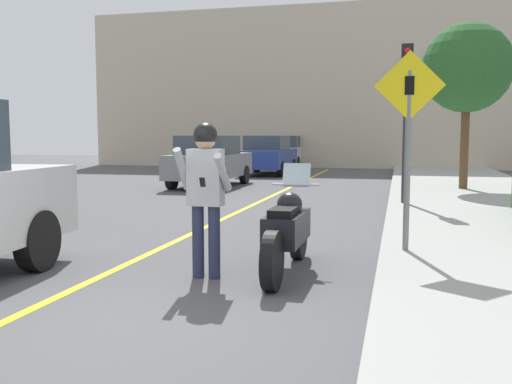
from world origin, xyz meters
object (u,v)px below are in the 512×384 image
Objects in this scene: motorcycle at (287,231)px; traffic_light at (406,93)px; parked_car_grey at (210,161)px; person_biker at (205,182)px; parked_car_silver at (285,151)px; street_tree at (467,68)px; crossing_sign at (408,131)px; parked_car_blue at (268,155)px.

traffic_light reaches higher than motorcycle.
traffic_light is 7.90m from parked_car_grey.
motorcycle is 1.28× the size of person_biker.
traffic_light is 17.53m from parked_car_silver.
person_biker is 0.43× the size of parked_car_silver.
street_tree is 14.76m from parked_car_silver.
crossing_sign is at bearing -100.04° from street_tree.
crossing_sign reaches higher than person_biker.
parked_car_blue and parked_car_silver have the same top height.
person_biker is 23.77m from parked_car_silver.
parked_car_silver reaches higher than motorcycle.
parked_car_blue is 5.73m from parked_car_silver.
parked_car_silver is (-5.98, 16.38, -1.78)m from traffic_light.
street_tree is 1.13× the size of parked_car_silver.
traffic_light is at bearing -112.60° from street_tree.
crossing_sign is 0.63× the size of parked_car_silver.
traffic_light reaches higher than person_biker.
traffic_light is 0.85× the size of parked_car_grey.
parked_car_blue is at bearing 138.06° from street_tree.
traffic_light is at bearing -36.21° from parked_car_grey.
crossing_sign is at bearing -90.16° from traffic_light.
parked_car_silver is (0.23, 11.84, 0.00)m from parked_car_grey.
crossing_sign is 22.79m from parked_car_silver.
crossing_sign reaches higher than parked_car_silver.
street_tree is 8.38m from parked_car_grey.
parked_car_silver is at bearing 110.06° from traffic_light.
crossing_sign is 17.22m from parked_car_blue.
parked_car_silver is (-5.97, 21.98, -0.88)m from crossing_sign.
traffic_light reaches higher than crossing_sign.
parked_car_blue is (-3.33, 17.76, -0.28)m from person_biker.
motorcycle is 0.66× the size of traffic_light.
street_tree is at bearing 67.40° from traffic_light.
parked_car_grey is (-7.91, 0.47, -2.73)m from street_tree.
motorcycle is at bearing -143.93° from crossing_sign.
parked_car_blue is (-4.20, 17.29, 0.34)m from motorcycle.
motorcycle is 7.10m from traffic_light.
person_biker is (-0.88, -0.48, 0.62)m from motorcycle.
street_tree reaches higher than person_biker.
traffic_light is at bearing 72.01° from person_biker.
person_biker reaches higher than parked_car_blue.
parked_car_grey is 11.84m from parked_car_silver.
motorcycle is at bearing 28.59° from person_biker.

